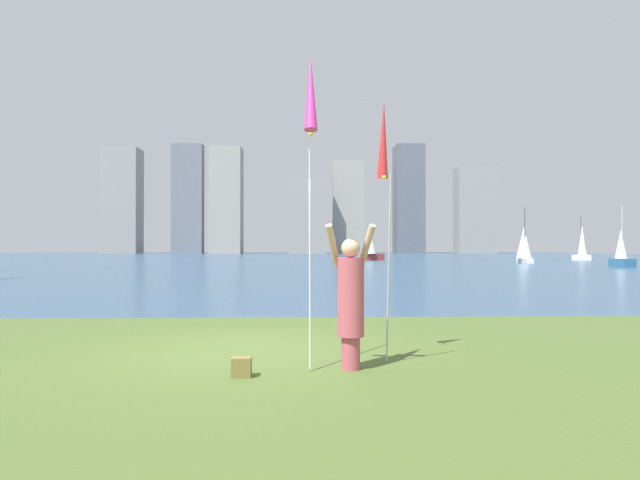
{
  "coord_description": "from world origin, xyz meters",
  "views": [
    {
      "loc": [
        0.9,
        -8.55,
        1.59
      ],
      "look_at": [
        1.61,
        13.18,
        1.8
      ],
      "focal_mm": 31.69,
      "sensor_mm": 36.0,
      "label": 1
    }
  ],
  "objects_px": {
    "sailboat_0": "(524,245)",
    "person": "(351,298)",
    "bag": "(242,367)",
    "sailboat_2": "(371,245)",
    "sailboat_5": "(582,245)",
    "kite_flag_left": "(311,104)",
    "sailboat_6": "(621,251)",
    "kite_flag_right": "(383,146)"
  },
  "relations": [
    {
      "from": "bag",
      "to": "sailboat_0",
      "type": "bearing_deg",
      "value": 64.36
    },
    {
      "from": "bag",
      "to": "sailboat_6",
      "type": "xyz_separation_m",
      "value": [
        24.06,
        33.53,
        1.03
      ]
    },
    {
      "from": "bag",
      "to": "kite_flag_right",
      "type": "bearing_deg",
      "value": 28.74
    },
    {
      "from": "bag",
      "to": "sailboat_2",
      "type": "bearing_deg",
      "value": 81.33
    },
    {
      "from": "kite_flag_right",
      "to": "bag",
      "type": "xyz_separation_m",
      "value": [
        -1.88,
        -1.03,
        -2.88
      ]
    },
    {
      "from": "kite_flag_left",
      "to": "kite_flag_right",
      "type": "bearing_deg",
      "value": 47.25
    },
    {
      "from": "bag",
      "to": "sailboat_2",
      "type": "distance_m",
      "value": 54.0
    },
    {
      "from": "person",
      "to": "sailboat_5",
      "type": "relative_size",
      "value": 0.4
    },
    {
      "from": "kite_flag_left",
      "to": "kite_flag_right",
      "type": "xyz_separation_m",
      "value": [
        1.05,
        1.13,
        -0.3
      ]
    },
    {
      "from": "bag",
      "to": "person",
      "type": "bearing_deg",
      "value": 15.32
    },
    {
      "from": "person",
      "to": "sailboat_2",
      "type": "relative_size",
      "value": 0.48
    },
    {
      "from": "sailboat_5",
      "to": "sailboat_6",
      "type": "distance_m",
      "value": 19.59
    },
    {
      "from": "bag",
      "to": "sailboat_0",
      "type": "height_order",
      "value": "sailboat_0"
    },
    {
      "from": "person",
      "to": "sailboat_0",
      "type": "relative_size",
      "value": 0.37
    },
    {
      "from": "kite_flag_left",
      "to": "sailboat_5",
      "type": "distance_m",
      "value": 59.99
    },
    {
      "from": "kite_flag_right",
      "to": "bag",
      "type": "relative_size",
      "value": 15.41
    },
    {
      "from": "sailboat_2",
      "to": "sailboat_5",
      "type": "height_order",
      "value": "sailboat_5"
    },
    {
      "from": "sailboat_0",
      "to": "bag",
      "type": "bearing_deg",
      "value": -115.64
    },
    {
      "from": "sailboat_5",
      "to": "sailboat_6",
      "type": "relative_size",
      "value": 1.06
    },
    {
      "from": "sailboat_2",
      "to": "kite_flag_right",
      "type": "bearing_deg",
      "value": -96.81
    },
    {
      "from": "kite_flag_right",
      "to": "sailboat_5",
      "type": "xyz_separation_m",
      "value": [
        28.58,
        51.0,
        -1.34
      ]
    },
    {
      "from": "person",
      "to": "sailboat_6",
      "type": "height_order",
      "value": "sailboat_6"
    },
    {
      "from": "kite_flag_left",
      "to": "sailboat_0",
      "type": "xyz_separation_m",
      "value": [
        19.86,
        43.23,
        -1.66
      ]
    },
    {
      "from": "kite_flag_right",
      "to": "bag",
      "type": "height_order",
      "value": "kite_flag_right"
    },
    {
      "from": "kite_flag_right",
      "to": "sailboat_6",
      "type": "xyz_separation_m",
      "value": [
        22.18,
        32.5,
        -1.85
      ]
    },
    {
      "from": "person",
      "to": "bag",
      "type": "bearing_deg",
      "value": 178.62
    },
    {
      "from": "bag",
      "to": "sailboat_0",
      "type": "distance_m",
      "value": 47.86
    },
    {
      "from": "sailboat_0",
      "to": "sailboat_5",
      "type": "height_order",
      "value": "sailboat_0"
    },
    {
      "from": "sailboat_0",
      "to": "person",
      "type": "bearing_deg",
      "value": -114.34
    },
    {
      "from": "bag",
      "to": "sailboat_2",
      "type": "relative_size",
      "value": 0.06
    },
    {
      "from": "bag",
      "to": "sailboat_0",
      "type": "relative_size",
      "value": 0.05
    },
    {
      "from": "kite_flag_left",
      "to": "kite_flag_right",
      "type": "height_order",
      "value": "kite_flag_left"
    },
    {
      "from": "sailboat_5",
      "to": "sailboat_0",
      "type": "bearing_deg",
      "value": -137.64
    },
    {
      "from": "kite_flag_left",
      "to": "sailboat_0",
      "type": "relative_size",
      "value": 0.77
    },
    {
      "from": "person",
      "to": "kite_flag_right",
      "type": "distance_m",
      "value": 2.24
    },
    {
      "from": "kite_flag_right",
      "to": "sailboat_2",
      "type": "height_order",
      "value": "sailboat_2"
    },
    {
      "from": "sailboat_5",
      "to": "kite_flag_left",
      "type": "bearing_deg",
      "value": -119.61
    },
    {
      "from": "sailboat_5",
      "to": "sailboat_6",
      "type": "bearing_deg",
      "value": -109.1
    },
    {
      "from": "person",
      "to": "kite_flag_right",
      "type": "relative_size",
      "value": 0.52
    },
    {
      "from": "kite_flag_left",
      "to": "sailboat_2",
      "type": "bearing_deg",
      "value": 82.23
    },
    {
      "from": "person",
      "to": "kite_flag_right",
      "type": "height_order",
      "value": "kite_flag_right"
    },
    {
      "from": "person",
      "to": "sailboat_6",
      "type": "xyz_separation_m",
      "value": [
        22.7,
        33.16,
        0.22
      ]
    }
  ]
}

